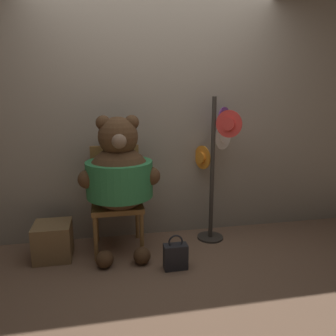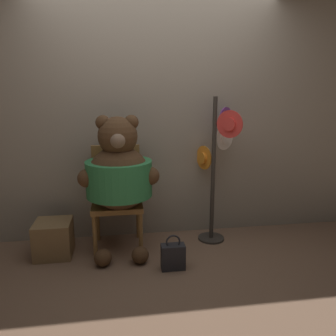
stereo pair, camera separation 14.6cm
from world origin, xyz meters
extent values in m
plane|color=brown|center=(0.00, 0.00, 0.00)|extent=(14.00, 14.00, 0.00)
cube|color=gray|center=(0.00, 0.72, 1.28)|extent=(8.00, 0.10, 2.55)
cylinder|color=olive|center=(-0.65, 0.15, 0.22)|extent=(0.04, 0.04, 0.44)
cylinder|color=olive|center=(-0.22, 0.15, 0.22)|extent=(0.04, 0.04, 0.44)
cylinder|color=olive|center=(-0.65, 0.58, 0.22)|extent=(0.04, 0.04, 0.44)
cylinder|color=olive|center=(-0.22, 0.58, 0.22)|extent=(0.04, 0.04, 0.44)
cube|color=olive|center=(-0.44, 0.36, 0.46)|extent=(0.49, 0.49, 0.05)
cube|color=olive|center=(-0.44, 0.59, 0.76)|extent=(0.49, 0.04, 0.54)
sphere|color=#4C331E|center=(-0.41, 0.29, 0.75)|extent=(0.62, 0.62, 0.62)
cylinder|color=#2D7F47|center=(-0.41, 0.29, 0.75)|extent=(0.63, 0.63, 0.34)
sphere|color=#4C331E|center=(-0.41, 0.29, 1.15)|extent=(0.37, 0.37, 0.37)
sphere|color=#4C331E|center=(-0.54, 0.29, 1.28)|extent=(0.14, 0.14, 0.14)
sphere|color=#4C331E|center=(-0.28, 0.29, 1.28)|extent=(0.14, 0.14, 0.14)
sphere|color=#7A604C|center=(-0.41, 0.13, 1.13)|extent=(0.14, 0.14, 0.14)
sphere|color=#4C331E|center=(-0.70, 0.21, 0.78)|extent=(0.17, 0.17, 0.17)
sphere|color=#4C331E|center=(-0.11, 0.21, 0.78)|extent=(0.17, 0.17, 0.17)
sphere|color=#4C331E|center=(-0.58, 0.01, 0.08)|extent=(0.16, 0.16, 0.16)
sphere|color=#4C331E|center=(-0.24, 0.01, 0.08)|extent=(0.16, 0.16, 0.16)
cylinder|color=#332D28|center=(0.56, 0.41, 0.01)|extent=(0.28, 0.28, 0.02)
cylinder|color=#332D28|center=(0.56, 0.41, 0.76)|extent=(0.04, 0.04, 1.51)
cylinder|color=orange|center=(0.49, 0.57, 0.87)|extent=(0.11, 0.24, 0.26)
cylinder|color=orange|center=(0.49, 0.57, 0.87)|extent=(0.11, 0.14, 0.12)
cylinder|color=red|center=(0.67, 0.30, 1.25)|extent=(0.21, 0.19, 0.27)
cylinder|color=red|center=(0.67, 0.30, 1.25)|extent=(0.13, 0.12, 0.13)
cylinder|color=#7A388E|center=(0.71, 0.54, 1.29)|extent=(0.18, 0.15, 0.23)
cylinder|color=#7A388E|center=(0.71, 0.54, 1.29)|extent=(0.13, 0.12, 0.11)
cylinder|color=silver|center=(0.70, 0.50, 1.10)|extent=(0.23, 0.15, 0.27)
cylinder|color=silver|center=(0.70, 0.50, 1.10)|extent=(0.13, 0.11, 0.13)
cube|color=#232328|center=(0.05, -0.13, 0.12)|extent=(0.21, 0.11, 0.23)
torus|color=#232328|center=(0.05, -0.13, 0.26)|extent=(0.13, 0.02, 0.13)
cube|color=brown|center=(-1.05, 0.30, 0.17)|extent=(0.34, 0.34, 0.34)
camera|label=1|loc=(-0.54, -2.74, 1.55)|focal=35.00mm
camera|label=2|loc=(-0.40, -2.77, 1.55)|focal=35.00mm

